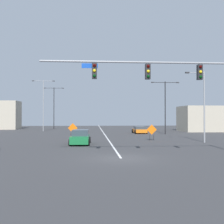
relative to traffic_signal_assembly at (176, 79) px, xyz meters
The scene contains 12 objects.
ground 6.69m from the traffic_signal_assembly, behind, with size 131.71×131.71×0.00m, color #38383A.
road_centre_stripe 37.21m from the traffic_signal_assembly, 96.02° to the left, with size 0.16×73.17×0.01m.
traffic_signal_assembly is the anchor object (origin of this frame).
street_lamp_mid_right 12.54m from the traffic_signal_assembly, 59.89° to the left, with size 2.20×0.24×7.79m.
street_lamp_near_right 38.62m from the traffic_signal_assembly, 113.22° to the left, with size 4.31×0.24×9.84m.
street_lamp_far_right 25.50m from the traffic_signal_assembly, 76.82° to the left, with size 4.54×0.24×8.43m.
street_lamp_near_left 47.41m from the traffic_signal_assembly, 107.82° to the left, with size 4.47×0.24×9.44m.
construction_sign_right_lane 20.49m from the traffic_signal_assembly, 114.73° to the left, with size 1.28×0.32×1.96m.
construction_sign_left_lane 14.57m from the traffic_signal_assembly, 84.85° to the left, with size 1.20×0.13×1.88m.
car_orange_far 28.12m from the traffic_signal_assembly, 85.55° to the left, with size 2.17×4.09×1.19m.
car_green_approaching 13.05m from the traffic_signal_assembly, 125.45° to the left, with size 2.11×4.35×1.48m.
roadside_building_east 36.36m from the traffic_signal_assembly, 65.43° to the left, with size 7.82×6.88×4.80m.
Camera 1 is at (-1.97, -18.87, 2.86)m, focal length 44.65 mm.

